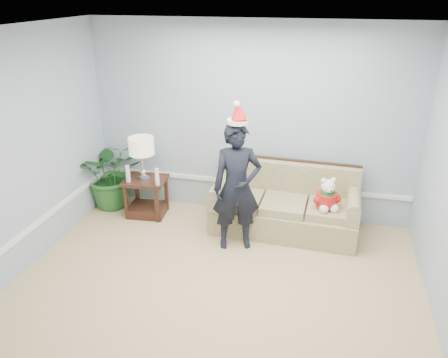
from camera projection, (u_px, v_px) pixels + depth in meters
name	position (u px, v px, depth m)	size (l,w,h in m)	color
room_shell	(196.00, 203.00, 3.74)	(4.54, 5.04, 2.74)	tan
wainscot_trim	(135.00, 216.00, 5.41)	(4.49, 4.99, 0.06)	white
sofa	(285.00, 207.00, 5.89)	(1.94, 0.88, 0.90)	#52592A
side_table	(147.00, 200.00, 6.31)	(0.62, 0.54, 0.56)	#3E2116
table_lamp	(141.00, 148.00, 5.96)	(0.35, 0.35, 0.62)	silver
candle_pair	(142.00, 176.00, 5.98)	(0.49, 0.06, 0.24)	silver
houseplant	(112.00, 173.00, 6.45)	(0.95, 0.82, 1.05)	#235F28
man	(237.00, 187.00, 5.31)	(0.59, 0.39, 1.63)	black
santa_hat	(238.00, 113.00, 4.94)	(0.33, 0.35, 0.29)	white
teddy_bear	(327.00, 198.00, 5.47)	(0.34, 0.34, 0.43)	white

